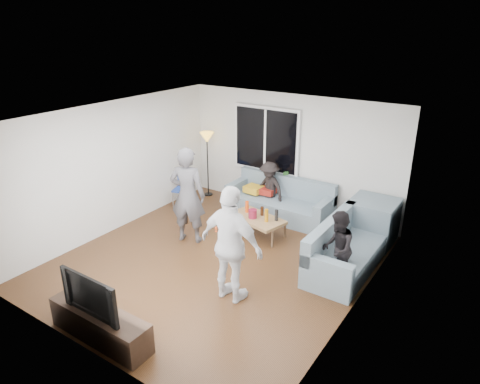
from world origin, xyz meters
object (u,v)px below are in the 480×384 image
Objects in this scene: sofa_back_section at (279,198)px; spectator_right at (337,249)px; floor_lamp at (208,165)px; side_chair at (183,190)px; sofa_right_section at (348,247)px; television at (96,293)px; spectator_back at (269,188)px; player_left at (188,195)px; coffee_table at (257,226)px; player_right at (231,245)px; tv_console at (100,325)px.

spectator_right is at bearing -41.04° from sofa_back_section.
spectator_right is at bearing -25.03° from floor_lamp.
floor_lamp is at bearing 72.67° from side_chair.
side_chair is at bearing 83.63° from sofa_right_section.
spectator_back is at bearing 92.33° from television.
side_chair is (-4.07, 0.45, 0.01)m from sofa_right_section.
player_left is at bearing -106.29° from spectator_right.
floor_lamp is (-2.05, 0.15, 0.36)m from sofa_back_section.
coffee_table is (0.07, -1.04, -0.22)m from sofa_back_section.
spectator_right is at bearing -30.81° from side_chair.
player_right is at bearing -57.38° from spectator_back.
sofa_right_section is 1.28× the size of floor_lamp.
floor_lamp is 1.79m from spectator_back.
spectator_right is (4.07, -1.90, -0.15)m from floor_lamp.
spectator_back is 1.18× the size of television.
player_left is (-0.92, -1.93, 0.51)m from sofa_back_section.
tv_console is at bearing -68.16° from floor_lamp.
sofa_right_section is at bearing -23.70° from side_chair.
tv_console is at bearing 149.30° from sofa_right_section.
television is at bearing -92.39° from coffee_table.
television is (0.84, -2.84, -0.21)m from player_left.
player_left is (1.13, -2.07, 0.16)m from floor_lamp.
television is at bearing 64.58° from player_right.
floor_lamp is at bearing -80.52° from player_left.
floor_lamp is 2.37m from player_left.
tv_console is at bearing -92.39° from coffee_table.
tv_console is (-2.10, -3.02, -0.41)m from spectator_right.
television reaches higher than sofa_back_section.
spectator_right reaches higher than tv_console.
player_right is at bearing -55.10° from side_chair.
floor_lamp is 1.54× the size of television.
floor_lamp is 0.84× the size of player_right.
player_left is at bearing 103.25° from sofa_right_section.
sofa_back_section is 0.33m from spectator_back.
floor_lamp is 0.97× the size of tv_console.
player_right is at bearing -68.58° from coffee_table.
side_chair is 1.96m from spectator_back.
side_chair is at bearing 173.13° from coffee_table.
side_chair reaches higher than tv_console.
sofa_right_section is at bearing -31.47° from sofa_back_section.
floor_lamp is at bearing 111.84° from tv_console.
sofa_back_section is 1.15× the size of sofa_right_section.
coffee_table is at bearing -129.93° from spectator_right.
television is (-0.08, -4.77, 0.31)m from sofa_back_section.
floor_lamp is 0.83× the size of player_left.
television is (0.20, -4.80, 0.14)m from spectator_back.
sofa_right_section is at bearing 160.38° from spectator_right.
sofa_back_section is 4.78m from television.
spectator_right is at bearing -25.58° from spectator_back.
side_chair reaches higher than sofa_right_section.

